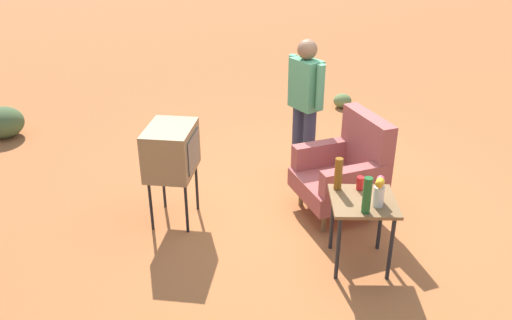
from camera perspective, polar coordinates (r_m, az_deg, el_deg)
name	(u,v)px	position (r m, az deg, el deg)	size (l,w,h in m)	color
ground_plane	(318,206)	(5.81, 6.70, -4.96)	(60.00, 60.00, 0.00)	#AD6033
armchair	(346,169)	(5.53, 9.63, -0.95)	(1.00, 1.01, 1.06)	brown
side_table	(363,210)	(4.72, 11.38, -5.26)	(0.56, 0.56, 0.67)	black
tv_on_stand	(171,151)	(5.25, -9.08, 0.99)	(0.65, 0.51, 1.03)	black
person_standing	(305,101)	(6.06, 5.29, 6.30)	(0.48, 0.39, 1.64)	#2D3347
soda_can_red	(360,183)	(4.80, 11.11, -2.46)	(0.07, 0.07, 0.12)	red
bottle_wine_green	(367,195)	(4.42, 11.83, -3.72)	(0.07, 0.07, 0.32)	#1E5623
bottle_tall_amber	(338,174)	(4.73, 8.83, -1.48)	(0.07, 0.07, 0.30)	brown
bottle_short_clear	(380,190)	(4.65, 13.13, -3.14)	(0.06, 0.06, 0.20)	silver
flower_vase	(379,190)	(4.54, 13.10, -3.19)	(0.14, 0.10, 0.27)	silver
shrub_near	(342,101)	(8.60, 9.26, 6.30)	(0.29, 0.29, 0.22)	olive
shrub_mid	(3,122)	(8.16, -25.50, 3.67)	(0.55, 0.55, 0.43)	#475B33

